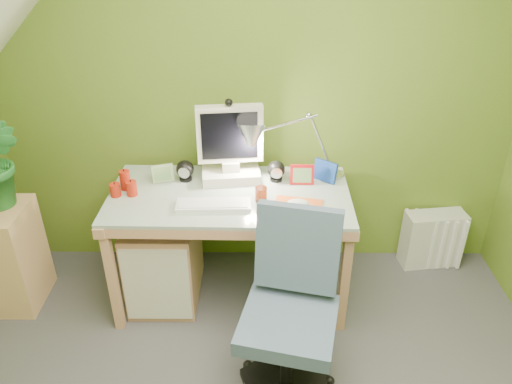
{
  "coord_description": "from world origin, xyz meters",
  "views": [
    {
      "loc": [
        0.02,
        -1.27,
        2.17
      ],
      "look_at": [
        0.0,
        1.0,
        0.85
      ],
      "focal_mm": 35.0,
      "sensor_mm": 36.0,
      "label": 1
    }
  ],
  "objects_px": {
    "monitor": "(230,143)",
    "task_chair": "(288,323)",
    "desk_lamp": "(309,130)",
    "radiator": "(432,239)",
    "side_ledge": "(15,256)",
    "desk": "(231,246)"
  },
  "relations": [
    {
      "from": "monitor",
      "to": "task_chair",
      "type": "relative_size",
      "value": 0.52
    },
    {
      "from": "desk_lamp",
      "to": "radiator",
      "type": "relative_size",
      "value": 1.58
    },
    {
      "from": "task_chair",
      "to": "radiator",
      "type": "bearing_deg",
      "value": 58.35
    },
    {
      "from": "side_ledge",
      "to": "radiator",
      "type": "bearing_deg",
      "value": 8.34
    },
    {
      "from": "monitor",
      "to": "radiator",
      "type": "xyz_separation_m",
      "value": [
        1.35,
        0.14,
        -0.77
      ]
    },
    {
      "from": "monitor",
      "to": "side_ledge",
      "type": "height_order",
      "value": "monitor"
    },
    {
      "from": "monitor",
      "to": "task_chair",
      "type": "bearing_deg",
      "value": -77.75
    },
    {
      "from": "desk",
      "to": "monitor",
      "type": "height_order",
      "value": "monitor"
    },
    {
      "from": "monitor",
      "to": "desk",
      "type": "bearing_deg",
      "value": -96.56
    },
    {
      "from": "desk",
      "to": "monitor",
      "type": "bearing_deg",
      "value": 90.92
    },
    {
      "from": "task_chair",
      "to": "radiator",
      "type": "distance_m",
      "value": 1.5
    },
    {
      "from": "task_chair",
      "to": "side_ledge",
      "type": "bearing_deg",
      "value": 170.74
    },
    {
      "from": "desk",
      "to": "monitor",
      "type": "xyz_separation_m",
      "value": [
        0.0,
        0.18,
        0.6
      ]
    },
    {
      "from": "monitor",
      "to": "radiator",
      "type": "height_order",
      "value": "monitor"
    },
    {
      "from": "side_ledge",
      "to": "task_chair",
      "type": "bearing_deg",
      "value": -22.32
    },
    {
      "from": "desk_lamp",
      "to": "task_chair",
      "type": "height_order",
      "value": "desk_lamp"
    },
    {
      "from": "desk",
      "to": "desk_lamp",
      "type": "distance_m",
      "value": 0.83
    },
    {
      "from": "task_chair",
      "to": "radiator",
      "type": "xyz_separation_m",
      "value": [
        1.04,
        1.05,
        -0.26
      ]
    },
    {
      "from": "desk_lamp",
      "to": "monitor",
      "type": "bearing_deg",
      "value": -166.07
    },
    {
      "from": "side_ledge",
      "to": "radiator",
      "type": "relative_size",
      "value": 1.68
    },
    {
      "from": "side_ledge",
      "to": "radiator",
      "type": "distance_m",
      "value": 2.67
    },
    {
      "from": "radiator",
      "to": "desk",
      "type": "bearing_deg",
      "value": -174.29
    }
  ]
}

